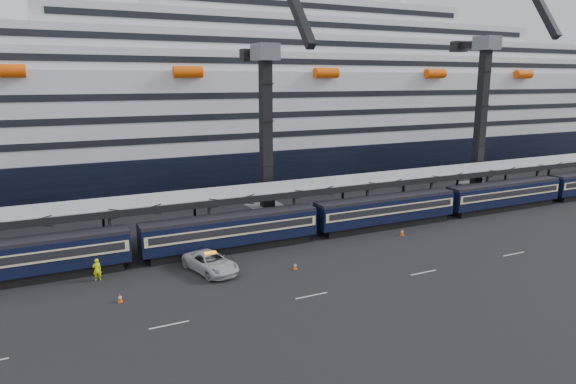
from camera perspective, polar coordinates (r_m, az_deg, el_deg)
name	(u,v)px	position (r m, az deg, el deg)	size (l,w,h in m)	color
ground	(497,241)	(62.64, 22.21, -5.05)	(260.00, 260.00, 0.00)	black
train	(408,207)	(65.84, 13.19, -1.63)	(133.05, 3.00, 4.05)	black
canopy	(417,175)	(71.14, 14.19, 1.86)	(130.00, 6.25, 5.53)	#969A9E
cruise_ship	(301,110)	(96.27, 1.45, 9.14)	(214.09, 28.84, 34.00)	black
crane_dark_near	(267,128)	(63.48, -2.32, 7.09)	(4.50, 17.75, 35.08)	#505258
crane_dark_mid	(484,110)	(83.10, 20.91, 8.53)	(4.50, 18.24, 39.64)	#505258
pickup_truck	(211,263)	(49.30, -8.58, -7.77)	(3.01, 6.53, 1.82)	#B0B2B7
worker	(97,270)	(49.81, -20.46, -8.07)	(0.75, 0.49, 2.06)	#F0FC0D
traffic_cone_a	(120,298)	(44.86, -18.17, -11.09)	(0.38, 0.38, 0.76)	#FF5408
traffic_cone_b	(221,271)	(48.52, -7.45, -8.71)	(0.41, 0.41, 0.81)	#FF5408
traffic_cone_c	(295,266)	(49.60, 0.79, -8.19)	(0.35, 0.35, 0.69)	#FF5408
traffic_cone_d	(402,232)	(61.42, 12.57, -4.35)	(0.41, 0.41, 0.82)	#FF5408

